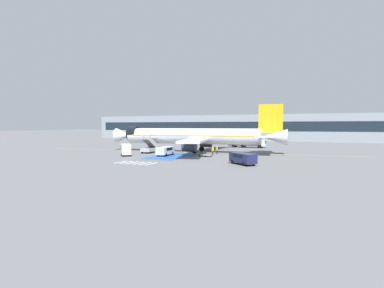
% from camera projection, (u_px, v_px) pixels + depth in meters
% --- Properties ---
extents(ground_plane, '(600.00, 600.00, 0.00)m').
position_uv_depth(ground_plane, '(196.00, 152.00, 67.63)').
color(ground_plane, slate).
extents(apron_leadline_yellow, '(74.73, 7.92, 0.01)m').
position_uv_depth(apron_leadline_yellow, '(192.00, 152.00, 68.53)').
color(apron_leadline_yellow, gold).
rests_on(apron_leadline_yellow, ground_plane).
extents(apron_stand_patch_blue, '(6.82, 13.15, 0.01)m').
position_uv_depth(apron_stand_patch_blue, '(171.00, 156.00, 59.12)').
color(apron_stand_patch_blue, '#2856A8').
rests_on(apron_stand_patch_blue, ground_plane).
extents(apron_walkway_bar_0, '(0.44, 3.60, 0.01)m').
position_uv_depth(apron_walkway_bar_0, '(120.00, 162.00, 49.85)').
color(apron_walkway_bar_0, silver).
rests_on(apron_walkway_bar_0, ground_plane).
extents(apron_walkway_bar_1, '(0.44, 3.60, 0.01)m').
position_uv_depth(apron_walkway_bar_1, '(126.00, 162.00, 49.39)').
color(apron_walkway_bar_1, silver).
rests_on(apron_walkway_bar_1, ground_plane).
extents(apron_walkway_bar_2, '(0.44, 3.60, 0.01)m').
position_uv_depth(apron_walkway_bar_2, '(133.00, 163.00, 48.92)').
color(apron_walkway_bar_2, silver).
rests_on(apron_walkway_bar_2, ground_plane).
extents(apron_walkway_bar_3, '(0.44, 3.60, 0.01)m').
position_uv_depth(apron_walkway_bar_3, '(139.00, 163.00, 48.45)').
color(apron_walkway_bar_3, silver).
rests_on(apron_walkway_bar_3, ground_plane).
extents(apron_walkway_bar_4, '(0.44, 3.60, 0.01)m').
position_uv_depth(apron_walkway_bar_4, '(145.00, 163.00, 47.98)').
color(apron_walkway_bar_4, silver).
rests_on(apron_walkway_bar_4, ground_plane).
extents(apron_walkway_bar_5, '(0.44, 3.60, 0.01)m').
position_uv_depth(apron_walkway_bar_5, '(152.00, 164.00, 47.51)').
color(apron_walkway_bar_5, silver).
rests_on(apron_walkway_bar_5, ground_plane).
extents(airliner, '(40.48, 32.71, 10.53)m').
position_uv_depth(airliner, '(195.00, 136.00, 68.10)').
color(airliner, silver).
rests_on(airliner, ground_plane).
extents(boarding_stairs_forward, '(2.68, 5.40, 3.95)m').
position_uv_depth(boarding_stairs_forward, '(149.00, 148.00, 66.86)').
color(boarding_stairs_forward, '#ADB2BA').
rests_on(boarding_stairs_forward, ground_plane).
extents(fuel_tanker, '(10.25, 2.86, 3.21)m').
position_uv_depth(fuel_tanker, '(247.00, 142.00, 82.67)').
color(fuel_tanker, '#38383D').
rests_on(fuel_tanker, ground_plane).
extents(service_van_0, '(4.97, 4.74, 1.81)m').
position_uv_depth(service_van_0, '(243.00, 158.00, 46.54)').
color(service_van_0, '#1E234C').
rests_on(service_van_0, ground_plane).
extents(service_van_1, '(4.07, 4.40, 2.34)m').
position_uv_depth(service_van_1, '(126.00, 149.00, 60.15)').
color(service_van_1, silver).
rests_on(service_van_1, ground_plane).
extents(service_van_2, '(2.15, 5.18, 1.76)m').
position_uv_depth(service_van_2, '(165.00, 150.00, 60.48)').
color(service_van_2, silver).
rests_on(service_van_2, ground_plane).
extents(baggage_cart, '(3.00, 2.61, 0.87)m').
position_uv_depth(baggage_cart, '(205.00, 155.00, 58.82)').
color(baggage_cart, gray).
rests_on(baggage_cart, ground_plane).
extents(ground_crew_0, '(0.40, 0.49, 1.81)m').
position_uv_depth(ground_crew_0, '(213.00, 150.00, 60.83)').
color(ground_crew_0, '#2D2D33').
rests_on(ground_crew_0, ground_plane).
extents(ground_crew_1, '(0.26, 0.44, 1.70)m').
position_uv_depth(ground_crew_1, '(217.00, 149.00, 63.86)').
color(ground_crew_1, black).
rests_on(ground_crew_1, ground_plane).
extents(traffic_cone_0, '(0.59, 0.59, 0.65)m').
position_uv_depth(traffic_cone_0, '(246.00, 155.00, 59.32)').
color(traffic_cone_0, orange).
rests_on(traffic_cone_0, ground_plane).
extents(terminal_building, '(126.83, 12.10, 10.46)m').
position_uv_depth(terminal_building, '(228.00, 127.00, 129.51)').
color(terminal_building, '#89939E').
rests_on(terminal_building, ground_plane).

